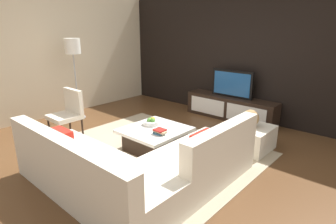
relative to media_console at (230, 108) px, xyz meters
name	(u,v)px	position (x,y,z in m)	size (l,w,h in m)	color
ground_plane	(155,154)	(0.00, -2.40, -0.25)	(14.00, 14.00, 0.00)	brown
feature_wall_back	(241,54)	(0.00, 0.30, 1.15)	(6.40, 0.12, 2.80)	black
side_wall_left	(59,53)	(-3.20, -2.20, 1.15)	(0.12, 5.20, 2.80)	beige
area_rug	(151,151)	(-0.10, -2.40, -0.24)	(3.32, 2.71, 0.01)	tan
media_console	(230,108)	(0.00, 0.00, 0.00)	(2.06, 0.44, 0.50)	black
television	(232,84)	(0.00, 0.00, 0.54)	(0.95, 0.06, 0.59)	black
sectional_couch	(135,168)	(0.51, -3.27, 0.03)	(2.38, 2.34, 0.82)	beige
coffee_table	(155,139)	(-0.10, -2.30, -0.05)	(0.94, 0.98, 0.38)	black
accent_chair_near	(69,110)	(-1.78, -2.87, 0.24)	(0.54, 0.50, 0.87)	black
floor_lamp	(73,51)	(-2.58, -2.21, 1.23)	(0.33, 0.33, 1.74)	#A5A5AA
ottoman	(249,137)	(1.03, -1.21, -0.05)	(0.70, 0.70, 0.40)	beige
fruit_bowl	(151,122)	(-0.28, -2.20, 0.18)	(0.28, 0.28, 0.13)	silver
decorative_ball	(250,118)	(1.03, -1.21, 0.29)	(0.28, 0.28, 0.28)	#AD8451
book_stack	(160,132)	(0.12, -2.42, 0.17)	(0.21, 0.16, 0.08)	#2D516B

